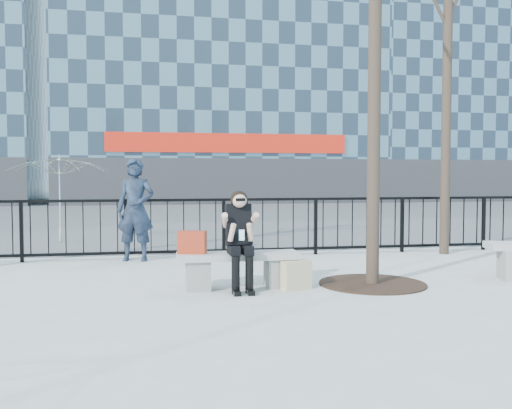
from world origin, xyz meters
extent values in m
plane|color=#A4A49E|center=(0.00, 0.00, 0.00)|extent=(120.00, 120.00, 0.00)
cube|color=#474747|center=(0.00, 15.00, 0.00)|extent=(60.00, 23.00, 0.01)
cube|color=black|center=(0.00, 3.00, 1.08)|extent=(14.00, 0.05, 0.05)
cube|color=black|center=(0.00, 3.00, 0.12)|extent=(14.00, 0.05, 0.05)
cube|color=slate|center=(3.00, 27.00, 12.00)|extent=(18.00, 10.00, 24.00)
cube|color=#2D2D30|center=(3.00, 21.96, 1.20)|extent=(18.00, 0.08, 2.40)
cube|color=#B71A0C|center=(3.00, 21.90, 3.20)|extent=(12.60, 0.12, 1.00)
cube|color=slate|center=(20.00, 27.00, 10.00)|extent=(16.00, 10.00, 20.00)
cylinder|color=black|center=(1.90, -0.10, 3.75)|extent=(0.18, 0.18, 7.50)
cylinder|color=black|center=(4.50, 2.60, 3.50)|extent=(0.18, 0.18, 7.00)
cylinder|color=black|center=(1.90, -0.10, 0.01)|extent=(1.50, 1.50, 0.02)
cube|color=slate|center=(-0.55, 0.00, 0.20)|extent=(0.32, 0.38, 0.40)
cube|color=slate|center=(0.55, 0.00, 0.20)|extent=(0.32, 0.38, 0.40)
cube|color=gray|center=(0.00, 0.00, 0.45)|extent=(1.65, 0.46, 0.09)
cube|color=#9E2A13|center=(-0.62, 0.02, 0.64)|extent=(0.41, 0.28, 0.30)
cube|color=beige|center=(0.76, -0.24, 0.20)|extent=(0.44, 0.28, 0.39)
imported|color=black|center=(-1.42, 2.80, 0.92)|extent=(0.76, 0.60, 1.85)
imported|color=yellow|center=(-3.16, 5.84, 1.01)|extent=(2.21, 2.26, 2.01)
camera|label=1|loc=(-1.21, -7.62, 1.55)|focal=40.00mm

